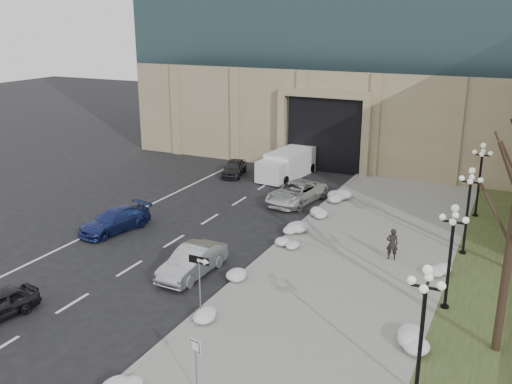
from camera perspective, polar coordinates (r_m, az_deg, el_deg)
sidewalk at (r=28.37m, az=9.05°, el=-8.07°), size 9.00×40.00×0.12m
curb at (r=29.79m, az=0.70°, el=-6.54°), size 0.30×40.00×0.14m
grass_strip at (r=27.51m, az=22.31°, el=-10.10°), size 4.00×40.00×0.10m
car_b at (r=27.91m, az=-6.37°, el=-6.92°), size 1.69×4.37×1.42m
car_c at (r=34.27m, az=-13.95°, el=-2.77°), size 2.84×4.83×1.31m
car_d at (r=38.34m, az=4.05°, el=-0.06°), size 3.17×5.47×1.43m
car_e at (r=44.92m, az=-2.22°, el=2.44°), size 2.37×3.95×1.26m
pedestrian at (r=29.97m, az=13.46°, el=-5.07°), size 0.70×0.57×1.65m
box_truck at (r=44.63m, az=3.21°, el=2.79°), size 2.86×6.55×2.02m
one_way_sign at (r=23.59m, az=-5.39°, el=-7.57°), size 1.00×0.27×2.68m
keep_sign at (r=19.38m, az=-6.05°, el=-15.89°), size 0.44×0.13×2.06m
snow_clump_b at (r=20.65m, az=-12.53°, el=-18.01°), size 1.10×1.60×0.36m
snow_clump_c at (r=23.82m, az=-5.71°, el=-12.50°), size 1.10×1.60×0.36m
snow_clump_d at (r=27.40m, az=-1.11°, el=-8.23°), size 1.10×1.60×0.36m
snow_clump_e at (r=30.70m, az=2.86°, el=-5.36°), size 1.10×1.60×0.36m
snow_clump_f at (r=35.43m, az=5.93°, el=-2.29°), size 1.10×1.60×0.36m
snow_clump_g at (r=39.02m, az=8.20°, el=-0.52°), size 1.10×1.60×0.36m
snow_clump_i at (r=22.88m, az=15.74°, el=-14.47°), size 1.10×1.60×0.36m
snow_clump_j at (r=28.89m, az=17.49°, el=-7.68°), size 1.10×1.60×0.36m
snow_clump_l at (r=33.22m, az=3.76°, el=-3.58°), size 1.10×1.60×0.36m
lamppost_a at (r=19.13m, az=16.39°, el=-11.62°), size 1.18×1.18×4.76m
lamppost_b at (r=25.01m, az=18.96°, el=-4.86°), size 1.18×1.18×4.76m
lamppost_c at (r=31.14m, az=20.51°, el=-0.70°), size 1.18×1.18×4.76m
lamppost_d at (r=37.40m, az=21.54°, el=2.07°), size 1.18×1.18×4.76m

